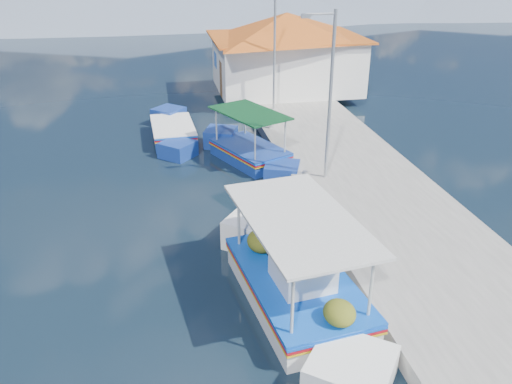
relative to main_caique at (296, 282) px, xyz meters
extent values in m
plane|color=black|center=(-1.80, 4.37, -0.53)|extent=(160.00, 160.00, 0.00)
cube|color=#A09C96|center=(4.10, 10.37, -0.28)|extent=(5.00, 44.00, 0.50)
cylinder|color=#A5A8AD|center=(2.00, 1.37, 0.12)|extent=(0.20, 0.20, 0.30)
cylinder|color=#A5A8AD|center=(2.00, 6.37, 0.12)|extent=(0.20, 0.20, 0.30)
cylinder|color=#A5A8AD|center=(2.00, 12.37, 0.12)|extent=(0.20, 0.20, 0.30)
cylinder|color=#A5A8AD|center=(2.00, 18.37, 0.12)|extent=(0.20, 0.20, 0.30)
cube|color=white|center=(-0.01, -0.08, -0.30)|extent=(2.96, 4.91, 1.01)
cube|color=white|center=(0.41, 2.96, -0.17)|extent=(2.37, 2.37, 1.12)
cube|color=white|center=(-0.42, -3.03, -0.30)|extent=(2.30, 2.30, 0.96)
cube|color=blue|center=(-0.01, -0.08, 0.17)|extent=(3.05, 5.06, 0.06)
cube|color=#A90E19|center=(-0.01, -0.08, 0.09)|extent=(3.05, 5.06, 0.05)
cube|color=gold|center=(-0.01, -0.08, 0.01)|extent=(3.05, 5.06, 0.04)
cube|color=blue|center=(-0.01, -0.08, 0.25)|extent=(3.07, 5.02, 0.05)
cube|color=brown|center=(-0.01, -0.08, 0.22)|extent=(2.76, 4.80, 0.05)
cube|color=white|center=(-0.06, -0.40, 0.80)|extent=(1.47, 1.55, 1.17)
cube|color=silver|center=(-0.06, -0.40, 1.41)|extent=(1.60, 1.67, 0.06)
cylinder|color=beige|center=(-0.68, 1.97, 1.07)|extent=(0.07, 0.07, 1.71)
cylinder|color=beige|center=(1.18, 1.72, 1.07)|extent=(0.07, 0.07, 1.71)
cylinder|color=beige|center=(-1.21, -1.88, 1.07)|extent=(0.07, 0.07, 1.71)
cylinder|color=beige|center=(0.65, -2.14, 1.07)|extent=(0.07, 0.07, 1.71)
cube|color=silver|center=(-0.01, -0.08, 1.92)|extent=(3.08, 4.93, 0.07)
ellipsoid|color=#3E4312|center=(-0.23, 1.46, 0.52)|extent=(0.81, 0.89, 0.61)
ellipsoid|color=#3E4312|center=(0.58, 1.88, 0.47)|extent=(0.68, 0.75, 0.51)
ellipsoid|color=#3E4312|center=(-0.06, -2.02, 0.49)|extent=(0.73, 0.80, 0.54)
sphere|color=#FF3E08|center=(1.13, 0.41, 1.02)|extent=(0.43, 0.43, 0.43)
cube|color=navy|center=(0.50, 9.67, -0.33)|extent=(3.12, 3.91, 0.88)
cube|color=navy|center=(1.47, 11.78, -0.22)|extent=(1.72, 1.72, 0.98)
cube|color=navy|center=(-0.43, 7.62, -0.33)|extent=(1.67, 1.67, 0.84)
cube|color=blue|center=(0.50, 9.67, 0.08)|extent=(3.22, 4.03, 0.06)
cube|color=#A90E19|center=(0.50, 9.67, 0.01)|extent=(3.22, 4.03, 0.05)
cube|color=gold|center=(0.50, 9.67, -0.06)|extent=(3.22, 4.03, 0.04)
cube|color=navy|center=(0.50, 9.67, 0.15)|extent=(3.22, 4.01, 0.05)
cube|color=brown|center=(0.50, 9.67, 0.12)|extent=(2.96, 3.79, 0.05)
cylinder|color=beige|center=(0.43, 11.29, 0.86)|extent=(0.07, 0.07, 1.49)
cylinder|color=beige|center=(1.78, 10.68, 0.86)|extent=(0.07, 0.07, 1.49)
cylinder|color=beige|center=(-0.77, 8.65, 0.86)|extent=(0.07, 0.07, 1.49)
cylinder|color=beige|center=(0.58, 8.04, 0.86)|extent=(0.07, 0.07, 1.49)
cube|color=#0C3D1C|center=(0.50, 9.67, 1.60)|extent=(3.21, 3.95, 0.07)
cube|color=navy|center=(-2.59, 12.99, -0.31)|extent=(1.99, 3.55, 0.97)
cube|color=navy|center=(-2.48, 15.31, -0.19)|extent=(1.86, 1.86, 1.07)
cube|color=navy|center=(-2.69, 10.74, -0.31)|extent=(1.81, 1.81, 0.92)
cube|color=blue|center=(-2.59, 12.99, 0.14)|extent=(2.05, 3.66, 0.06)
cube|color=#A90E19|center=(-2.59, 12.99, 0.06)|extent=(2.05, 3.66, 0.05)
cube|color=gold|center=(-2.59, 12.99, -0.01)|extent=(2.05, 3.66, 0.04)
cube|color=white|center=(-2.59, 12.99, 0.21)|extent=(2.07, 3.62, 0.05)
cube|color=brown|center=(-2.59, 12.99, 0.18)|extent=(1.84, 3.47, 0.05)
cube|color=silver|center=(4.40, 19.37, 1.47)|extent=(8.00, 6.00, 3.00)
cube|color=#BF551A|center=(4.40, 19.37, 3.02)|extent=(8.64, 6.48, 0.10)
pyramid|color=#BF551A|center=(4.40, 19.37, 3.67)|extent=(10.49, 10.49, 1.40)
cube|color=brown|center=(0.42, 18.37, 0.97)|extent=(0.06, 1.00, 2.00)
cube|color=blue|center=(0.42, 20.87, 1.57)|extent=(0.06, 1.20, 0.90)
cylinder|color=#A5A8AD|center=(2.80, 6.37, 2.97)|extent=(0.12, 0.12, 6.00)
cylinder|color=#A5A8AD|center=(2.30, 6.37, 5.82)|extent=(1.00, 0.08, 0.08)
cube|color=#A5A8AD|center=(1.80, 6.37, 5.77)|extent=(0.30, 0.14, 0.14)
cylinder|color=#A5A8AD|center=(2.80, 15.37, 2.97)|extent=(0.12, 0.12, 6.00)
camera|label=1|loc=(-3.08, -10.68, 7.89)|focal=36.45mm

